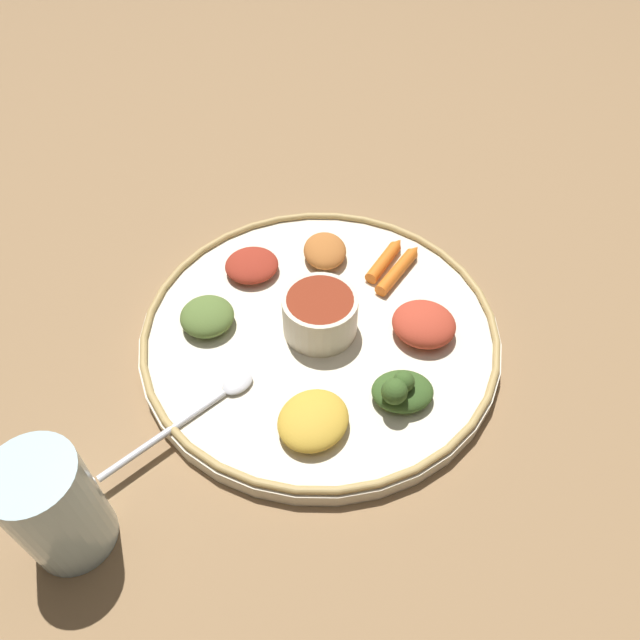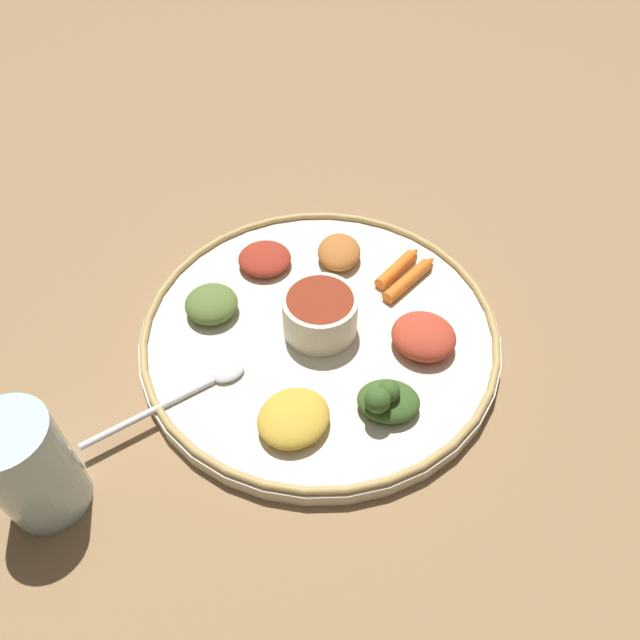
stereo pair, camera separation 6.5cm
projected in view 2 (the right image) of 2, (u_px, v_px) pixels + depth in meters
name	position (u px, v px, depth m)	size (l,w,h in m)	color
ground_plane	(320.00, 339.00, 0.67)	(2.40, 2.40, 0.00)	olive
platter	(320.00, 334.00, 0.67)	(0.39, 0.39, 0.02)	beige
platter_rim	(320.00, 327.00, 0.66)	(0.39, 0.39, 0.01)	tan
center_bowl	(320.00, 313.00, 0.64)	(0.08, 0.08, 0.05)	beige
spoon	(191.00, 391.00, 0.60)	(0.12, 0.15, 0.01)	silver
greens_pile	(385.00, 400.00, 0.58)	(0.05, 0.06, 0.04)	#385623
carrot_near_spoon	(411.00, 278.00, 0.70)	(0.08, 0.07, 0.02)	orange
carrot_outer	(399.00, 267.00, 0.71)	(0.07, 0.06, 0.02)	orange
mound_collards	(211.00, 304.00, 0.67)	(0.06, 0.06, 0.03)	#567033
mound_berbere_red	(424.00, 336.00, 0.63)	(0.07, 0.07, 0.03)	#B73D28
mound_chickpea	(339.00, 252.00, 0.72)	(0.06, 0.05, 0.02)	#B2662D
mound_lentil_yellow	(294.00, 418.00, 0.57)	(0.07, 0.07, 0.02)	gold
mound_beet	(265.00, 259.00, 0.72)	(0.06, 0.06, 0.02)	maroon
drinking_glass	(33.00, 472.00, 0.51)	(0.07, 0.07, 0.12)	silver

